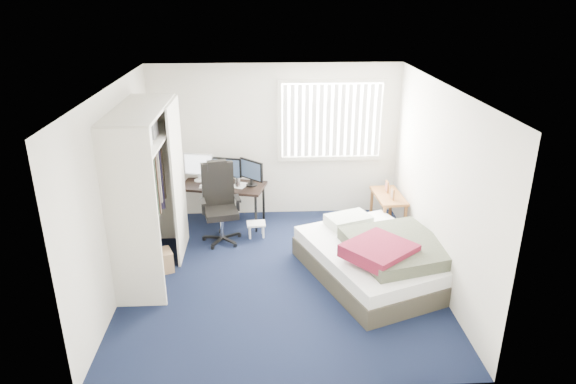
% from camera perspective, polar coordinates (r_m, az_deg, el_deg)
% --- Properties ---
extents(ground, '(4.20, 4.20, 0.00)m').
position_cam_1_polar(ground, '(6.93, -0.82, -9.26)').
color(ground, black).
rests_on(ground, ground).
extents(room_shell, '(4.20, 4.20, 4.20)m').
position_cam_1_polar(room_shell, '(6.29, -0.89, 2.62)').
color(room_shell, silver).
rests_on(room_shell, ground).
extents(window_assembly, '(1.72, 0.09, 1.32)m').
position_cam_1_polar(window_assembly, '(8.29, 4.86, 7.93)').
color(window_assembly, white).
rests_on(window_assembly, ground).
extents(closet, '(0.64, 1.84, 2.22)m').
position_cam_1_polar(closet, '(6.75, -15.31, 1.76)').
color(closet, beige).
rests_on(closet, ground).
extents(desk, '(1.44, 0.93, 1.11)m').
position_cam_1_polar(desk, '(8.23, -7.20, 1.16)').
color(desk, black).
rests_on(desk, ground).
extents(office_chair, '(0.67, 0.67, 1.21)m').
position_cam_1_polar(office_chair, '(7.74, -7.53, -2.09)').
color(office_chair, black).
rests_on(office_chair, ground).
extents(footstool, '(0.29, 0.24, 0.23)m').
position_cam_1_polar(footstool, '(7.89, -3.56, -3.79)').
color(footstool, white).
rests_on(footstool, ground).
extents(nightstand, '(0.45, 0.84, 0.74)m').
position_cam_1_polar(nightstand, '(8.19, 11.11, -0.73)').
color(nightstand, brown).
rests_on(nightstand, ground).
extents(bed, '(2.12, 2.40, 0.66)m').
position_cam_1_polar(bed, '(6.88, 9.97, -7.18)').
color(bed, '#3A362A').
rests_on(bed, ground).
extents(pine_box, '(0.46, 0.41, 0.29)m').
position_cam_1_polar(pine_box, '(7.18, -14.29, -7.51)').
color(pine_box, tan).
rests_on(pine_box, ground).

